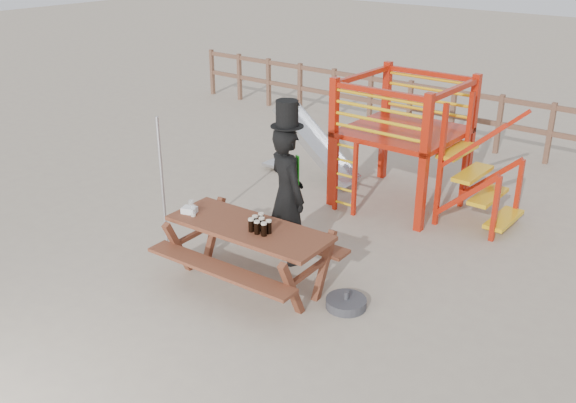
{
  "coord_description": "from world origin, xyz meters",
  "views": [
    {
      "loc": [
        4.91,
        -5.24,
        4.21
      ],
      "look_at": [
        0.08,
        0.8,
        0.89
      ],
      "focal_mm": 40.0,
      "sensor_mm": 36.0,
      "label": 1
    }
  ],
  "objects": [
    {
      "name": "ground",
      "position": [
        0.0,
        0.0,
        0.0
      ],
      "size": [
        60.0,
        60.0,
        0.0
      ],
      "primitive_type": "plane",
      "color": "tan",
      "rests_on": "ground"
    },
    {
      "name": "back_fence",
      "position": [
        0.0,
        7.0,
        0.74
      ],
      "size": [
        15.09,
        0.09,
        1.2
      ],
      "color": "brown",
      "rests_on": "ground"
    },
    {
      "name": "playground_fort",
      "position": [
        0.12,
        3.58,
        1.07
      ],
      "size": [
        4.71,
        1.84,
        2.1
      ],
      "color": "#B01E0B",
      "rests_on": "ground"
    },
    {
      "name": "picnic_table",
      "position": [
        0.07,
        0.04,
        0.51
      ],
      "size": [
        2.19,
        1.57,
        0.82
      ],
      "rotation": [
        0.0,
        0.0,
        0.06
      ],
      "color": "brown",
      "rests_on": "ground"
    },
    {
      "name": "man_with_hat",
      "position": [
        0.02,
        0.86,
        1.0
      ],
      "size": [
        0.81,
        0.69,
        2.23
      ],
      "rotation": [
        0.0,
        0.0,
        2.73
      ],
      "color": "black",
      "rests_on": "ground"
    },
    {
      "name": "metal_pole",
      "position": [
        -1.39,
        -0.06,
        0.98
      ],
      "size": [
        0.04,
        0.04,
        1.97
      ],
      "primitive_type": "cylinder",
      "color": "#B2B2B7",
      "rests_on": "ground"
    },
    {
      "name": "parasol_base",
      "position": [
        1.34,
        0.34,
        0.06
      ],
      "size": [
        0.49,
        0.49,
        0.21
      ],
      "color": "#38383D",
      "rests_on": "ground"
    },
    {
      "name": "paper_bag",
      "position": [
        -0.79,
        -0.14,
        0.86
      ],
      "size": [
        0.21,
        0.19,
        0.08
      ],
      "primitive_type": "cube",
      "rotation": [
        0.0,
        0.0,
        0.32
      ],
      "color": "white",
      "rests_on": "picnic_table"
    },
    {
      "name": "stout_pints",
      "position": [
        0.27,
        0.01,
        0.9
      ],
      "size": [
        0.29,
        0.27,
        0.17
      ],
      "color": "black",
      "rests_on": "picnic_table"
    },
    {
      "name": "empty_glasses",
      "position": [
        -0.75,
        -0.14,
        0.88
      ],
      "size": [
        0.2,
        0.17,
        0.15
      ],
      "color": "silver",
      "rests_on": "picnic_table"
    }
  ]
}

